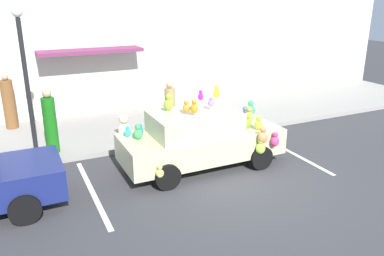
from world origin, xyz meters
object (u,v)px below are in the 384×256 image
object	(u,v)px
street_lamp_post	(25,69)
pedestrian_by_lamp	(170,110)
pedestrian_near_shopfront	(50,123)
plush_covered_car	(201,138)
pedestrian_walking_past	(9,103)
teddy_bear_on_sidewalk	(124,127)

from	to	relation	value
street_lamp_post	pedestrian_by_lamp	distance (m)	4.39
pedestrian_near_shopfront	plush_covered_car	bearing A→B (deg)	-34.16
plush_covered_car	pedestrian_walking_past	size ratio (longest dim) A/B	2.30
pedestrian_near_shopfront	pedestrian_by_lamp	xyz separation A→B (m)	(3.62, 0.03, -0.06)
teddy_bear_on_sidewalk	pedestrian_walking_past	distance (m)	4.11
teddy_bear_on_sidewalk	pedestrian_by_lamp	bearing A→B (deg)	-8.71
pedestrian_by_lamp	pedestrian_walking_past	bearing A→B (deg)	148.54
pedestrian_near_shopfront	pedestrian_walking_past	size ratio (longest dim) A/B	0.99
street_lamp_post	pedestrian_near_shopfront	size ratio (longest dim) A/B	2.16
plush_covered_car	teddy_bear_on_sidewalk	world-z (taller)	plush_covered_car
plush_covered_car	teddy_bear_on_sidewalk	size ratio (longest dim) A/B	5.63
plush_covered_car	street_lamp_post	xyz separation A→B (m)	(-3.96, 2.29, 1.78)
teddy_bear_on_sidewalk	street_lamp_post	size ratio (longest dim) A/B	0.19
plush_covered_car	pedestrian_walking_past	distance (m)	6.90
teddy_bear_on_sidewalk	pedestrian_near_shopfront	size ratio (longest dim) A/B	0.41
teddy_bear_on_sidewalk	pedestrian_walking_past	world-z (taller)	pedestrian_walking_past
teddy_bear_on_sidewalk	street_lamp_post	bearing A→B (deg)	-172.59
street_lamp_post	pedestrian_walking_past	size ratio (longest dim) A/B	2.14
teddy_bear_on_sidewalk	pedestrian_by_lamp	distance (m)	1.54
plush_covered_car	street_lamp_post	size ratio (longest dim) A/B	1.07
plush_covered_car	pedestrian_near_shopfront	world-z (taller)	plush_covered_car
pedestrian_by_lamp	plush_covered_car	bearing A→B (deg)	-92.66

